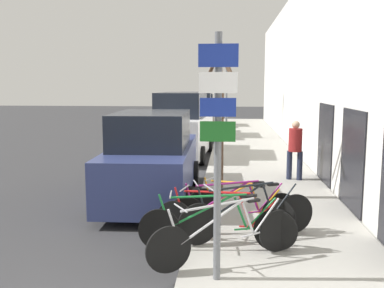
{
  "coord_description": "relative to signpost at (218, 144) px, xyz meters",
  "views": [
    {
      "loc": [
        1.69,
        -2.8,
        2.75
      ],
      "look_at": [
        0.95,
        5.57,
        1.58
      ],
      "focal_mm": 40.0,
      "sensor_mm": 36.0,
      "label": 1
    }
  ],
  "objects": [
    {
      "name": "street_tree",
      "position": [
        -0.08,
        4.26,
        -0.18
      ],
      "size": [
        0.78,
        1.32,
        3.66
      ],
      "color": "#4C3828",
      "rests_on": "sidewalk_curb"
    },
    {
      "name": "traffic_light",
      "position": [
        -0.02,
        15.35,
        1.04
      ],
      "size": [
        0.2,
        0.3,
        4.5
      ],
      "color": "#595B60",
      "rests_on": "sidewalk_curb"
    },
    {
      "name": "sidewalk_curb",
      "position": [
        1.06,
        11.35,
        -1.92
      ],
      "size": [
        3.2,
        32.0,
        0.15
      ],
      "color": "#9E9B93",
      "rests_on": "ground"
    },
    {
      "name": "parked_car_0",
      "position": [
        -1.67,
        4.47,
        -1.03
      ],
      "size": [
        2.15,
        4.82,
        2.11
      ],
      "rotation": [
        0.0,
        0.0,
        0.03
      ],
      "color": "navy",
      "rests_on": "ground"
    },
    {
      "name": "parked_car_1",
      "position": [
        -1.63,
        10.45,
        -0.88
      ],
      "size": [
        2.21,
        4.87,
        2.46
      ],
      "rotation": [
        0.0,
        0.0,
        -0.05
      ],
      "color": "silver",
      "rests_on": "ground"
    },
    {
      "name": "bicycle_5",
      "position": [
        0.36,
        2.21,
        -1.48
      ],
      "size": [
        1.91,
        0.95,
        0.86
      ],
      "rotation": [
        0.0,
        0.0,
        1.12
      ],
      "color": "black",
      "rests_on": "sidewalk_curb"
    },
    {
      "name": "bicycle_2",
      "position": [
        0.08,
        1.29,
        -1.46
      ],
      "size": [
        2.31,
        0.65,
        0.91
      ],
      "rotation": [
        0.0,
        0.0,
        1.34
      ],
      "color": "black",
      "rests_on": "sidewalk_curb"
    },
    {
      "name": "pedestrian_near",
      "position": [
        1.94,
        6.3,
        -0.91
      ],
      "size": [
        0.42,
        0.36,
        1.63
      ],
      "rotation": [
        0.0,
        0.0,
        -0.27
      ],
      "color": "#1E2338",
      "rests_on": "sidewalk_curb"
    },
    {
      "name": "ground_plane",
      "position": [
        -1.54,
        8.55,
        -2.0
      ],
      "size": [
        80.0,
        80.0,
        0.0
      ],
      "primitive_type": "plane",
      "color": "#333335"
    },
    {
      "name": "bicycle_0",
      "position": [
        0.12,
        0.6,
        -1.45
      ],
      "size": [
        2.19,
        1.27,
        0.93
      ],
      "rotation": [
        0.0,
        0.0,
        2.09
      ],
      "color": "black",
      "rests_on": "sidewalk_curb"
    },
    {
      "name": "building_facade",
      "position": [
        2.81,
        11.29,
        1.24
      ],
      "size": [
        0.23,
        32.0,
        6.5
      ],
      "color": "silver",
      "rests_on": "ground"
    },
    {
      "name": "bicycle_3",
      "position": [
        0.49,
        1.58,
        -1.44
      ],
      "size": [
        2.31,
        1.03,
        0.96
      ],
      "rotation": [
        0.0,
        0.0,
        1.98
      ],
      "color": "black",
      "rests_on": "sidewalk_curb"
    },
    {
      "name": "signpost",
      "position": [
        0.0,
        0.0,
        0.0
      ],
      "size": [
        0.5,
        0.12,
        3.25
      ],
      "color": "#595B60",
      "rests_on": "sidewalk_curb"
    },
    {
      "name": "parked_car_2",
      "position": [
        -1.65,
        16.65,
        -0.92
      ],
      "size": [
        2.1,
        4.58,
        2.37
      ],
      "rotation": [
        0.0,
        0.0,
        0.03
      ],
      "color": "#B2B7BC",
      "rests_on": "ground"
    },
    {
      "name": "bicycle_4",
      "position": [
        0.25,
        1.9,
        -1.45
      ],
      "size": [
        2.34,
        0.68,
        0.93
      ],
      "rotation": [
        0.0,
        0.0,
        1.81
      ],
      "color": "black",
      "rests_on": "sidewalk_curb"
    },
    {
      "name": "parked_car_3",
      "position": [
        -1.81,
        22.13,
        -1.0
      ],
      "size": [
        2.23,
        4.32,
        2.17
      ],
      "rotation": [
        0.0,
        0.0,
        0.06
      ],
      "color": "gray",
      "rests_on": "ground"
    },
    {
      "name": "bicycle_1",
      "position": [
        -0.03,
        1.02,
        -1.45
      ],
      "size": [
        2.48,
        0.44,
        0.92
      ],
      "rotation": [
        0.0,
        0.0,
        1.66
      ],
      "color": "black",
      "rests_on": "sidewalk_curb"
    }
  ]
}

